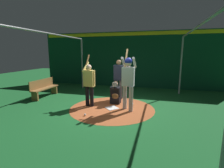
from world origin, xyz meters
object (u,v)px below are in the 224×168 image
catcher (115,95)px  visitor (89,82)px  baseball_1 (85,115)px  baseball_0 (133,104)px  bench (44,88)px  home_plate (112,108)px  bat_rack (89,78)px  batter (128,78)px  umpire (119,77)px

catcher → visitor: visitor is taller
baseball_1 → baseball_0: bearing=140.6°
bench → baseball_1: (1.79, 2.95, -0.40)m
home_plate → bat_rack: size_ratio=0.40×
home_plate → bat_rack: bearing=-146.6°
home_plate → batter: 1.33m
visitor → bench: (-0.72, -2.67, -0.52)m
umpire → catcher: bearing=3.7°
visitor → bat_rack: (-4.10, -1.79, -0.47)m
batter → baseball_1: batter is taller
batter → baseball_1: bearing=-52.0°
bench → baseball_1: bearing=58.7°
visitor → bat_rack: size_ratio=1.93×
umpire → bench: 3.64m
catcher → bench: bearing=-92.1°
bat_rack → catcher: bearing=37.6°
catcher → baseball_0: size_ratio=12.66×
catcher → bench: catcher is taller
bat_rack → baseball_0: (3.52, 3.43, -0.45)m
batter → baseball_0: (-0.66, 0.08, -1.15)m
home_plate → baseball_1: 1.22m
home_plate → visitor: bearing=-92.9°
baseball_1 → bat_rack: bearing=-158.2°
batter → bat_rack: bearing=-141.3°
home_plate → umpire: (-1.40, -0.08, 1.00)m
batter → bat_rack: (-4.18, -3.35, -0.70)m
home_plate → umpire: 1.72m
batter → baseball_1: size_ratio=30.40×
visitor → baseball_1: (1.07, 0.28, -0.92)m
home_plate → catcher: bearing=-177.4°
umpire → visitor: visitor is taller
baseball_0 → baseball_1: (1.65, -1.36, 0.00)m
bench → visitor: bearing=74.8°
home_plate → bat_rack: 4.99m
bat_rack → baseball_1: 5.59m
batter → bench: batter is taller
bench → baseball_0: size_ratio=22.57×
batter → baseball_1: (0.99, -1.27, -1.15)m
catcher → bat_rack: 4.44m
catcher → baseball_1: 1.81m
batter → baseball_0: size_ratio=30.40×
baseball_0 → bat_rack: bearing=-135.7°
visitor → baseball_1: bearing=21.4°
home_plate → bench: bearing=-102.0°
home_plate → catcher: size_ratio=0.45×
batter → catcher: size_ratio=2.40×
catcher → visitor: bearing=-57.2°
bench → baseball_1: size_ratio=22.57×
batter → home_plate: bearing=-92.6°
catcher → baseball_0: (0.01, 0.72, -0.32)m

